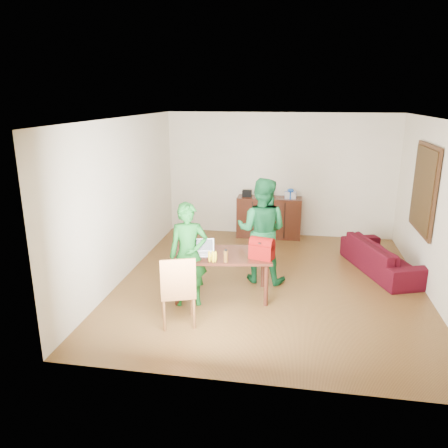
% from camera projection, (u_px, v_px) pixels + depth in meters
% --- Properties ---
extents(room, '(5.20, 5.70, 2.90)m').
position_uv_depth(room, '(273.00, 206.00, 7.14)').
color(room, '#442911').
rests_on(room, ground).
extents(table, '(1.60, 1.05, 0.70)m').
position_uv_depth(table, '(222.00, 259.00, 6.74)').
color(table, black).
rests_on(table, ground).
extents(chair, '(0.58, 0.57, 1.02)m').
position_uv_depth(chair, '(178.00, 304.00, 5.97)').
color(chair, brown).
rests_on(chair, ground).
extents(person_near, '(0.65, 0.52, 1.57)m').
position_uv_depth(person_near, '(188.00, 255.00, 6.42)').
color(person_near, '#125118').
rests_on(person_near, ground).
extents(person_far, '(0.95, 0.80, 1.77)m').
position_uv_depth(person_far, '(262.00, 230.00, 7.25)').
color(person_far, '#145D2D').
rests_on(person_far, ground).
extents(laptop, '(0.34, 0.27, 0.21)m').
position_uv_depth(laptop, '(204.00, 252.00, 6.66)').
color(laptop, white).
rests_on(laptop, table).
extents(bananas, '(0.19, 0.14, 0.07)m').
position_uv_depth(bananas, '(212.00, 260.00, 6.36)').
color(bananas, gold).
rests_on(bananas, table).
extents(bottle, '(0.07, 0.07, 0.19)m').
position_uv_depth(bottle, '(226.00, 256.00, 6.35)').
color(bottle, brown).
rests_on(bottle, table).
extents(red_bag, '(0.39, 0.30, 0.26)m').
position_uv_depth(red_bag, '(262.00, 250.00, 6.48)').
color(red_bag, maroon).
rests_on(red_bag, table).
extents(sofa, '(1.35, 2.03, 0.55)m').
position_uv_depth(sofa, '(383.00, 257.00, 7.77)').
color(sofa, '#38070D').
rests_on(sofa, ground).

